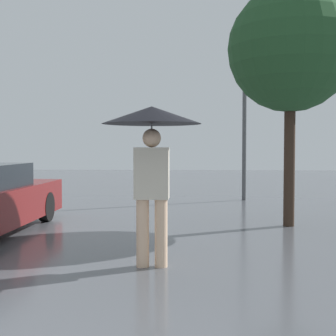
# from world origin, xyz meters

# --- Properties ---
(pedestrian) EXTENTS (1.25, 1.25, 2.02)m
(pedestrian) POSITION_xyz_m (-0.06, 4.69, 1.65)
(pedestrian) COLOR beige
(pedestrian) RESTS_ON ground_plane
(tree) EXTENTS (2.37, 2.37, 4.55)m
(tree) POSITION_xyz_m (2.28, 7.89, 3.35)
(tree) COLOR #38281E
(tree) RESTS_ON ground_plane
(street_lamp) EXTENTS (0.28, 0.28, 4.49)m
(street_lamp) POSITION_xyz_m (1.89, 12.26, 2.75)
(street_lamp) COLOR #515456
(street_lamp) RESTS_ON ground_plane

